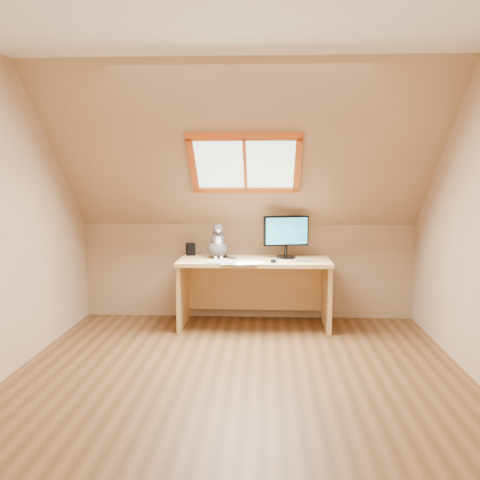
{
  "coord_description": "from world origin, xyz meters",
  "views": [
    {
      "loc": [
        0.2,
        -3.89,
        1.5
      ],
      "look_at": [
        -0.04,
        1.0,
        0.92
      ],
      "focal_mm": 40.0,
      "sensor_mm": 36.0,
      "label": 1
    }
  ],
  "objects": [
    {
      "name": "cables",
      "position": [
        0.45,
        1.26,
        0.69
      ],
      "size": [
        0.51,
        0.26,
        0.01
      ],
      "color": "silver",
      "rests_on": "desk"
    },
    {
      "name": "papers",
      "position": [
        -0.04,
        1.12,
        0.69
      ],
      "size": [
        0.35,
        0.3,
        0.01
      ],
      "color": "white",
      "rests_on": "desk"
    },
    {
      "name": "room_shell",
      "position": [
        0.0,
        -0.09,
        1.43
      ],
      "size": [
        3.52,
        3.52,
        2.41
      ],
      "color": "tan",
      "rests_on": "ground"
    },
    {
      "name": "desk_speaker",
      "position": [
        -0.6,
        1.63,
        0.75
      ],
      "size": [
        0.11,
        0.11,
        0.12
      ],
      "primitive_type": "cube",
      "rotation": [
        0.0,
        0.0,
        0.35
      ],
      "color": "black",
      "rests_on": "desk"
    },
    {
      "name": "ground",
      "position": [
        0.0,
        0.0,
        0.0
      ],
      "size": [
        3.5,
        3.5,
        0.0
      ],
      "primitive_type": "plane",
      "color": "brown",
      "rests_on": "ground"
    },
    {
      "name": "mouse",
      "position": [
        0.27,
        1.17,
        0.7
      ],
      "size": [
        0.07,
        0.11,
        0.03
      ],
      "primitive_type": "ellipsoid",
      "rotation": [
        0.0,
        0.0,
        -0.15
      ],
      "color": "black",
      "rests_on": "desk"
    },
    {
      "name": "desk",
      "position": [
        0.08,
        1.45,
        0.47
      ],
      "size": [
        1.51,
        0.66,
        0.69
      ],
      "color": "tan",
      "rests_on": "ground"
    },
    {
      "name": "graphics_tablet",
      "position": [
        -0.22,
        1.17,
        0.69
      ],
      "size": [
        0.32,
        0.24,
        0.01
      ],
      "primitive_type": "cube",
      "rotation": [
        0.0,
        0.0,
        -0.08
      ],
      "color": "#B2B2B7",
      "rests_on": "desk"
    },
    {
      "name": "cat",
      "position": [
        -0.29,
        1.44,
        0.82
      ],
      "size": [
        0.25,
        0.28,
        0.38
      ],
      "color": "#453F3D",
      "rests_on": "desk"
    },
    {
      "name": "monitor",
      "position": [
        0.4,
        1.48,
        0.93
      ],
      "size": [
        0.46,
        0.2,
        0.43
      ],
      "color": "black",
      "rests_on": "desk"
    }
  ]
}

